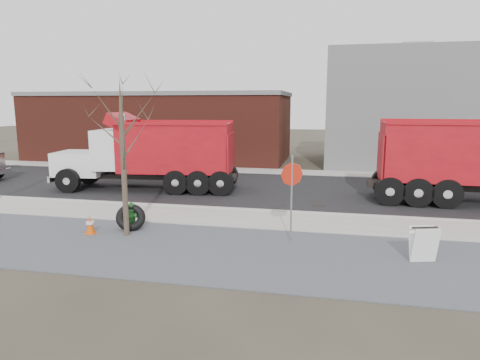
% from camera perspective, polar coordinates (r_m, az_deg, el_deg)
% --- Properties ---
extents(ground, '(120.00, 120.00, 0.00)m').
position_cam_1_polar(ground, '(16.28, -0.47, -5.46)').
color(ground, '#383328').
rests_on(ground, ground).
extents(gravel_verge, '(60.00, 5.00, 0.03)m').
position_cam_1_polar(gravel_verge, '(13.04, -3.84, -9.43)').
color(gravel_verge, slate).
rests_on(gravel_verge, ground).
extents(sidewalk, '(60.00, 2.50, 0.06)m').
position_cam_1_polar(sidewalk, '(16.51, -0.28, -5.13)').
color(sidewalk, '#9E9B93').
rests_on(sidewalk, ground).
extents(curb, '(60.00, 0.15, 0.11)m').
position_cam_1_polar(curb, '(17.73, 0.62, -3.97)').
color(curb, '#9E9B93').
rests_on(curb, ground).
extents(road, '(60.00, 9.40, 0.02)m').
position_cam_1_polar(road, '(22.30, 3.03, -1.17)').
color(road, black).
rests_on(road, ground).
extents(far_sidewalk, '(60.00, 2.00, 0.06)m').
position_cam_1_polar(far_sidewalk, '(27.86, 4.87, 1.13)').
color(far_sidewalk, '#9E9B93').
rests_on(far_sidewalk, ground).
extents(building_grey, '(12.00, 10.00, 8.00)m').
position_cam_1_polar(building_grey, '(33.78, 21.84, 8.78)').
color(building_grey, slate).
rests_on(building_grey, ground).
extents(building_brick, '(20.20, 8.20, 5.30)m').
position_cam_1_polar(building_brick, '(35.02, -10.57, 7.15)').
color(building_brick, maroon).
rests_on(building_brick, ground).
extents(bare_tree, '(3.20, 3.20, 5.20)m').
position_cam_1_polar(bare_tree, '(14.36, -15.43, 5.46)').
color(bare_tree, '#382D23').
rests_on(bare_tree, ground).
extents(fire_hydrant, '(0.54, 0.52, 0.94)m').
position_cam_1_polar(fire_hydrant, '(15.72, -14.27, -4.72)').
color(fire_hydrant, '#256126').
rests_on(fire_hydrant, ground).
extents(truck_tire, '(1.30, 1.22, 0.99)m').
position_cam_1_polar(truck_tire, '(15.50, -14.36, -4.86)').
color(truck_tire, black).
rests_on(truck_tire, ground).
extents(stop_sign, '(0.66, 0.42, 2.80)m').
position_cam_1_polar(stop_sign, '(13.54, 6.92, -0.46)').
color(stop_sign, gray).
rests_on(stop_sign, ground).
extents(sandwich_board, '(0.82, 0.64, 1.01)m').
position_cam_1_polar(sandwich_board, '(13.03, 23.28, -7.87)').
color(sandwich_board, white).
rests_on(sandwich_board, ground).
extents(traffic_cone_near, '(0.34, 0.34, 0.65)m').
position_cam_1_polar(traffic_cone_near, '(15.43, -19.35, -5.67)').
color(traffic_cone_near, '#DA4906').
rests_on(traffic_cone_near, ground).
extents(dump_truck_red_b, '(9.40, 3.64, 3.89)m').
position_cam_1_polar(dump_truck_red_b, '(22.21, -11.56, 3.73)').
color(dump_truck_red_b, black).
rests_on(dump_truck_red_b, ground).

